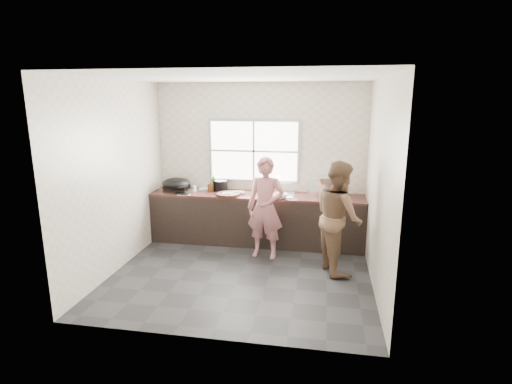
% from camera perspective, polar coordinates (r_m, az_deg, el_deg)
% --- Properties ---
extents(floor, '(3.60, 3.20, 0.01)m').
position_cam_1_polar(floor, '(5.80, -2.12, -11.63)').
color(floor, '#252527').
rests_on(floor, ground).
extents(ceiling, '(3.60, 3.20, 0.01)m').
position_cam_1_polar(ceiling, '(5.27, -2.38, 16.16)').
color(ceiling, silver).
rests_on(ceiling, wall_back).
extents(wall_back, '(3.60, 0.01, 2.70)m').
position_cam_1_polar(wall_back, '(6.93, 0.55, 4.24)').
color(wall_back, beige).
rests_on(wall_back, ground).
extents(wall_left, '(0.01, 3.20, 2.70)m').
position_cam_1_polar(wall_left, '(6.02, -19.31, 2.10)').
color(wall_left, beige).
rests_on(wall_left, ground).
extents(wall_right, '(0.01, 3.20, 2.70)m').
position_cam_1_polar(wall_right, '(5.31, 17.19, 0.84)').
color(wall_right, silver).
rests_on(wall_right, ground).
extents(wall_front, '(3.60, 0.01, 2.70)m').
position_cam_1_polar(wall_front, '(3.87, -7.24, -3.17)').
color(wall_front, beige).
rests_on(wall_front, ground).
extents(cabinet, '(3.60, 0.62, 0.82)m').
position_cam_1_polar(cabinet, '(6.84, 0.10, -3.98)').
color(cabinet, black).
rests_on(cabinet, floor).
extents(countertop, '(3.60, 0.64, 0.04)m').
position_cam_1_polar(countertop, '(6.72, 0.10, -0.48)').
color(countertop, '#371B16').
rests_on(countertop, cabinet).
extents(sink, '(0.55, 0.45, 0.02)m').
position_cam_1_polar(sink, '(6.67, 3.06, -0.39)').
color(sink, silver).
rests_on(sink, countertop).
extents(faucet, '(0.02, 0.02, 0.30)m').
position_cam_1_polar(faucet, '(6.83, 3.28, 1.18)').
color(faucet, silver).
rests_on(faucet, countertop).
extents(window_frame, '(1.60, 0.05, 1.10)m').
position_cam_1_polar(window_frame, '(6.90, -0.29, 5.88)').
color(window_frame, '#9EA0A5').
rests_on(window_frame, wall_back).
extents(window_glazing, '(1.50, 0.01, 1.00)m').
position_cam_1_polar(window_glazing, '(6.88, -0.33, 5.85)').
color(window_glazing, white).
rests_on(window_glazing, window_frame).
extents(woman, '(0.59, 0.43, 1.47)m').
position_cam_1_polar(woman, '(6.16, 1.36, -2.77)').
color(woman, '#AC676A').
rests_on(woman, floor).
extents(person_side, '(0.85, 0.95, 1.60)m').
position_cam_1_polar(person_side, '(5.77, 11.70, -3.49)').
color(person_side, brown).
rests_on(person_side, floor).
extents(cutting_board, '(0.51, 0.51, 0.04)m').
position_cam_1_polar(cutting_board, '(6.64, -3.98, -0.33)').
color(cutting_board, black).
rests_on(cutting_board, countertop).
extents(cleaver, '(0.22, 0.12, 0.01)m').
position_cam_1_polar(cleaver, '(6.73, -2.53, 0.08)').
color(cleaver, silver).
rests_on(cleaver, cutting_board).
extents(bowl_mince, '(0.21, 0.21, 0.05)m').
position_cam_1_polar(bowl_mince, '(6.60, -3.94, -0.37)').
color(bowl_mince, white).
rests_on(bowl_mince, countertop).
extents(bowl_crabs, '(0.26, 0.26, 0.06)m').
position_cam_1_polar(bowl_crabs, '(6.45, 3.41, -0.62)').
color(bowl_crabs, white).
rests_on(bowl_crabs, countertop).
extents(bowl_held, '(0.28, 0.28, 0.07)m').
position_cam_1_polar(bowl_held, '(6.49, 3.06, -0.51)').
color(bowl_held, white).
rests_on(bowl_held, countertop).
extents(black_pot, '(0.29, 0.29, 0.18)m').
position_cam_1_polar(black_pot, '(7.00, -5.12, 0.94)').
color(black_pot, black).
rests_on(black_pot, countertop).
extents(plate_food, '(0.26, 0.26, 0.02)m').
position_cam_1_polar(plate_food, '(7.16, -7.32, 0.50)').
color(plate_food, white).
rests_on(plate_food, countertop).
extents(bottle_green, '(0.14, 0.14, 0.29)m').
position_cam_1_polar(bottle_green, '(7.08, -6.05, 1.54)').
color(bottle_green, '#39842B').
rests_on(bottle_green, countertop).
extents(bottle_brown_tall, '(0.10, 0.10, 0.17)m').
position_cam_1_polar(bottle_brown_tall, '(6.95, -6.45, 0.79)').
color(bottle_brown_tall, '#4E2F13').
rests_on(bottle_brown_tall, countertop).
extents(bottle_brown_short, '(0.13, 0.13, 0.17)m').
position_cam_1_polar(bottle_brown_short, '(7.05, -4.62, 0.98)').
color(bottle_brown_short, '#4C3513').
rests_on(bottle_brown_short, countertop).
extents(glass_jar, '(0.08, 0.08, 0.09)m').
position_cam_1_polar(glass_jar, '(7.02, -8.79, 0.51)').
color(glass_jar, silver).
rests_on(glass_jar, countertop).
extents(burner, '(0.42, 0.42, 0.06)m').
position_cam_1_polar(burner, '(7.31, -11.06, 0.79)').
color(burner, black).
rests_on(burner, countertop).
extents(wok, '(0.47, 0.47, 0.18)m').
position_cam_1_polar(wok, '(7.01, -11.34, 1.25)').
color(wok, black).
rests_on(wok, burner).
extents(dish_rack, '(0.42, 0.30, 0.30)m').
position_cam_1_polar(dish_rack, '(6.74, 9.26, 0.88)').
color(dish_rack, white).
rests_on(dish_rack, countertop).
extents(pot_lid_left, '(0.29, 0.29, 0.01)m').
position_cam_1_polar(pot_lid_left, '(6.84, -10.32, -0.23)').
color(pot_lid_left, silver).
rests_on(pot_lid_left, countertop).
extents(pot_lid_right, '(0.25, 0.25, 0.01)m').
position_cam_1_polar(pot_lid_right, '(7.05, -8.85, 0.23)').
color(pot_lid_right, silver).
rests_on(pot_lid_right, countertop).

